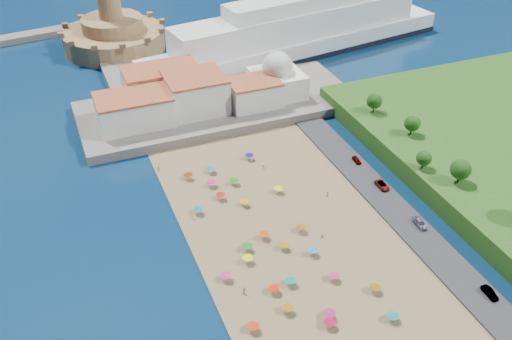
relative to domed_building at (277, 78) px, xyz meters
name	(u,v)px	position (x,y,z in m)	size (l,w,h in m)	color
ground	(281,260)	(-30.00, -71.00, -8.97)	(700.00, 700.00, 0.00)	#071938
terrace	(219,106)	(-20.00, 2.00, -7.47)	(90.00, 36.00, 3.00)	#59544C
jetty	(130,76)	(-42.00, 37.00, -7.77)	(18.00, 70.00, 2.40)	#59544C
waterfront_buildings	(178,95)	(-33.05, 2.64, -1.10)	(57.00, 29.00, 11.00)	silver
domed_building	(277,78)	(0.00, 0.00, 0.00)	(16.00, 16.00, 15.00)	silver
fortress	(113,33)	(-42.00, 67.00, -2.29)	(40.00, 40.00, 32.40)	#A88154
cruise_ship	(297,33)	(24.15, 35.37, -0.55)	(131.75, 39.14, 28.45)	black
beach_parasols	(298,294)	(-31.65, -83.57, -6.83)	(31.60, 109.14, 2.20)	gray
beachgoers	(283,262)	(-30.17, -72.66, -7.87)	(39.70, 99.35, 1.88)	tan
parked_cars	(423,226)	(6.00, -74.20, -7.58)	(2.40, 74.63, 1.44)	gray
hillside_trees	(502,201)	(20.74, -81.60, 1.12)	(16.70, 109.89, 8.28)	#382314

